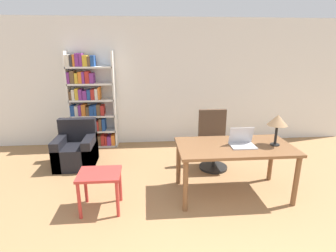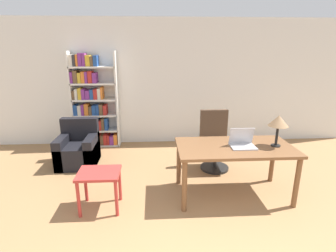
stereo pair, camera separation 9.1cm
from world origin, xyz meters
TOP-DOWN VIEW (x-y plane):
  - wall_back at (0.00, 4.53)m, footprint 8.00×0.06m
  - desk at (0.58, 2.16)m, footprint 1.63×0.85m
  - laptop at (0.67, 2.13)m, footprint 0.34×0.25m
  - table_lamp at (1.15, 2.12)m, footprint 0.27×0.27m
  - office_chair at (0.52, 3.10)m, footprint 0.52×0.52m
  - side_table_blue at (-1.28, 1.92)m, footprint 0.54×0.44m
  - armchair at (-1.96, 3.39)m, footprint 0.68×0.70m
  - bookshelf at (-1.86, 4.34)m, footprint 0.97×0.28m

SIDE VIEW (x-z plane):
  - armchair at x=-1.96m, z-range -0.13..0.69m
  - side_table_blue at x=-1.28m, z-range 0.17..0.70m
  - office_chair at x=0.52m, z-range -0.05..0.98m
  - desk at x=0.58m, z-range 0.28..1.05m
  - laptop at x=0.67m, z-range 0.69..0.95m
  - bookshelf at x=-1.86m, z-range -0.10..1.94m
  - table_lamp at x=1.15m, z-range 0.90..1.34m
  - wall_back at x=0.00m, z-range 0.00..2.70m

